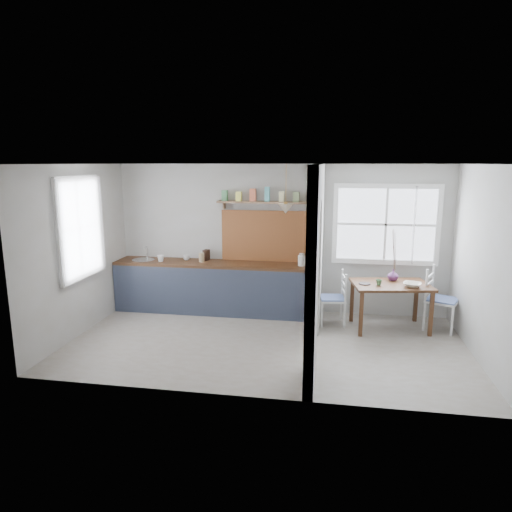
% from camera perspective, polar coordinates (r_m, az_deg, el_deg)
% --- Properties ---
extents(floor, '(5.80, 3.20, 0.01)m').
position_cam_1_polar(floor, '(6.87, 1.26, -10.81)').
color(floor, gray).
rests_on(floor, ground).
extents(ceiling, '(5.80, 3.20, 0.01)m').
position_cam_1_polar(ceiling, '(6.35, 1.37, 11.42)').
color(ceiling, '#B8B8B8').
rests_on(ceiling, walls).
extents(walls, '(5.81, 3.21, 2.60)m').
position_cam_1_polar(walls, '(6.49, 1.31, -0.14)').
color(walls, '#B8B8B8').
rests_on(walls, floor).
extents(partition, '(0.12, 3.20, 2.60)m').
position_cam_1_polar(partition, '(6.46, 7.55, 1.07)').
color(partition, '#B8B8B8').
rests_on(partition, floor).
extents(kitchen_window, '(0.10, 1.16, 1.50)m').
position_cam_1_polar(kitchen_window, '(7.40, -21.30, 3.27)').
color(kitchen_window, white).
rests_on(kitchen_window, walls).
extents(nook_window, '(1.76, 0.10, 1.30)m').
position_cam_1_polar(nook_window, '(7.97, 15.92, 3.80)').
color(nook_window, white).
rests_on(nook_window, walls).
extents(counter, '(3.50, 0.60, 0.90)m').
position_cam_1_polar(counter, '(8.17, -5.26, -3.80)').
color(counter, '#4C2B18').
rests_on(counter, floor).
extents(sink, '(0.40, 0.40, 0.02)m').
position_cam_1_polar(sink, '(8.47, -13.90, -0.53)').
color(sink, silver).
rests_on(sink, counter).
extents(backsplash, '(1.65, 0.03, 0.90)m').
position_cam_1_polar(backsplash, '(8.04, 1.47, 2.51)').
color(backsplash, '#9C582C').
rests_on(backsplash, walls).
extents(shelf, '(1.75, 0.20, 0.21)m').
position_cam_1_polar(shelf, '(7.88, 1.41, 7.10)').
color(shelf, tan).
rests_on(shelf, walls).
extents(pendant_lamp, '(0.26, 0.26, 0.16)m').
position_cam_1_polar(pendant_lamp, '(7.51, 3.73, 5.93)').
color(pendant_lamp, beige).
rests_on(pendant_lamp, ceiling).
extents(utensil_rail, '(0.02, 0.50, 0.02)m').
position_cam_1_polar(utensil_rail, '(7.29, 7.09, 2.28)').
color(utensil_rail, silver).
rests_on(utensil_rail, partition).
extents(dining_table, '(1.31, 0.98, 0.74)m').
position_cam_1_polar(dining_table, '(7.63, 16.38, -6.03)').
color(dining_table, '#4C2B18').
rests_on(dining_table, floor).
extents(chair_left, '(0.45, 0.45, 0.88)m').
position_cam_1_polar(chair_left, '(7.62, 9.51, -5.18)').
color(chair_left, white).
rests_on(chair_left, floor).
extents(chair_right, '(0.61, 0.61, 1.00)m').
position_cam_1_polar(chair_right, '(7.81, 22.26, -5.03)').
color(chair_right, white).
rests_on(chair_right, floor).
extents(kettle, '(0.21, 0.19, 0.21)m').
position_cam_1_polar(kettle, '(7.77, 5.74, -0.45)').
color(kettle, silver).
rests_on(kettle, counter).
extents(mug_a, '(0.14, 0.14, 0.12)m').
position_cam_1_polar(mug_a, '(8.24, -11.83, -0.29)').
color(mug_a, white).
rests_on(mug_a, counter).
extents(mug_b, '(0.14, 0.14, 0.10)m').
position_cam_1_polar(mug_b, '(8.27, -8.70, -0.20)').
color(mug_b, silver).
rests_on(mug_b, counter).
extents(knife_block, '(0.12, 0.14, 0.19)m').
position_cam_1_polar(knife_block, '(8.23, -6.24, 0.14)').
color(knife_block, '#321F17').
rests_on(knife_block, counter).
extents(jar, '(0.12, 0.12, 0.16)m').
position_cam_1_polar(jar, '(8.10, -6.82, -0.18)').
color(jar, tan).
rests_on(jar, counter).
extents(towel_magenta, '(0.02, 0.03, 0.55)m').
position_cam_1_polar(towel_magenta, '(7.63, 6.66, -6.38)').
color(towel_magenta, '#CF266A').
rests_on(towel_magenta, counter).
extents(towel_orange, '(0.02, 0.03, 0.54)m').
position_cam_1_polar(towel_orange, '(7.61, 6.64, -6.63)').
color(towel_orange, orange).
rests_on(towel_orange, counter).
extents(bowl, '(0.34, 0.34, 0.07)m').
position_cam_1_polar(bowl, '(7.43, 18.95, -3.42)').
color(bowl, white).
rests_on(bowl, dining_table).
extents(table_cup, '(0.12, 0.12, 0.09)m').
position_cam_1_polar(table_cup, '(7.37, 15.11, -3.21)').
color(table_cup, '#437346').
rests_on(table_cup, dining_table).
extents(plate, '(0.22, 0.22, 0.02)m').
position_cam_1_polar(plate, '(7.39, 13.42, -3.37)').
color(plate, black).
rests_on(plate, dining_table).
extents(vase, '(0.19, 0.19, 0.18)m').
position_cam_1_polar(vase, '(7.71, 16.76, -2.29)').
color(vase, '#5B2B61').
rests_on(vase, dining_table).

